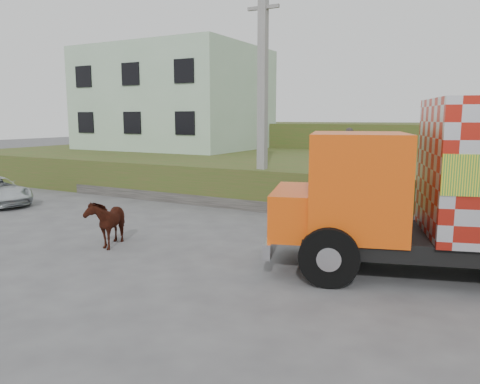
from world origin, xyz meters
The scene contains 8 objects.
ground centered at (0.00, 0.00, 0.00)m, with size 120.00×120.00×0.00m, color #474749.
embankment centered at (0.00, 10.00, 0.75)m, with size 40.00×12.00×1.50m, color #34521B.
embankment_far centered at (0.00, 22.00, 1.50)m, with size 40.00×12.00×3.00m, color #34521B.
retaining_strip centered at (-2.00, 4.20, 0.20)m, with size 16.00×0.50×0.40m, color #595651.
building centered at (-11.00, 13.00, 4.50)m, with size 10.00×8.00×6.00m, color #A9C6AB.
utility_pole centered at (-1.00, 4.60, 4.08)m, with size 1.20×0.30×8.00m.
cow centered at (-2.45, -1.90, 0.64)m, with size 0.69×1.52×1.29m, color black.
pedestrian centered at (2.16, 4.80, 2.28)m, with size 0.57×0.37×1.55m, color #292624.
Camera 1 is at (6.47, -10.93, 3.39)m, focal length 35.00 mm.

